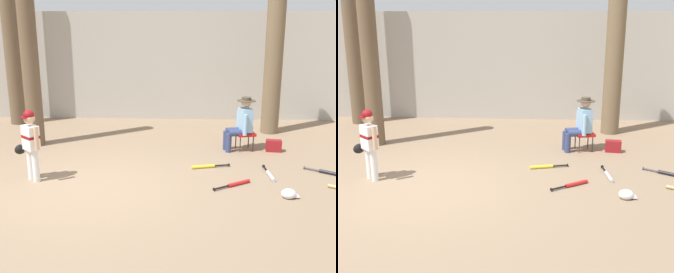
% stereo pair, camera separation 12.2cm
% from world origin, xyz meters
% --- Properties ---
extents(ground_plane, '(60.00, 60.00, 0.00)m').
position_xyz_m(ground_plane, '(0.00, 0.00, 0.00)').
color(ground_plane, '#897056').
extents(concrete_back_wall, '(18.00, 0.36, 3.07)m').
position_xyz_m(concrete_back_wall, '(0.00, 5.61, 1.53)').
color(concrete_back_wall, '#ADA89E').
rests_on(concrete_back_wall, ground).
extents(tree_near_player, '(0.62, 0.62, 5.16)m').
position_xyz_m(tree_near_player, '(-1.80, 2.60, 2.26)').
color(tree_near_player, brown).
rests_on(tree_near_player, ground).
extents(tree_behind_spectator, '(0.75, 0.75, 4.16)m').
position_xyz_m(tree_behind_spectator, '(3.85, 3.97, 1.70)').
color(tree_behind_spectator, brown).
rests_on(tree_behind_spectator, ground).
extents(young_ballplayer, '(0.58, 0.43, 1.31)m').
position_xyz_m(young_ballplayer, '(-1.08, 0.36, 0.74)').
color(young_ballplayer, white).
rests_on(young_ballplayer, ground).
extents(folding_stool, '(0.47, 0.47, 0.41)m').
position_xyz_m(folding_stool, '(3.00, 2.39, 0.36)').
color(folding_stool, red).
rests_on(folding_stool, ground).
extents(seated_spectator, '(0.68, 0.54, 1.20)m').
position_xyz_m(seated_spectator, '(2.90, 2.37, 0.64)').
color(seated_spectator, navy).
rests_on(seated_spectator, ground).
extents(handbag_beside_stool, '(0.36, 0.22, 0.26)m').
position_xyz_m(handbag_beside_stool, '(3.63, 2.31, 0.13)').
color(handbag_beside_stool, maroon).
rests_on(handbag_beside_stool, ground).
extents(tree_far_left, '(0.60, 0.60, 5.50)m').
position_xyz_m(tree_far_left, '(-3.04, 4.71, 2.46)').
color(tree_far_left, brown).
rests_on(tree_far_left, ground).
extents(bat_black_composite, '(0.65, 0.48, 0.07)m').
position_xyz_m(bat_black_composite, '(4.38, 0.90, 0.03)').
color(bat_black_composite, black).
rests_on(bat_black_composite, ground).
extents(bat_red_barrel, '(0.69, 0.48, 0.07)m').
position_xyz_m(bat_red_barrel, '(2.57, 0.24, 0.03)').
color(bat_red_barrel, red).
rests_on(bat_red_barrel, ground).
extents(bat_yellow_trainer, '(0.77, 0.25, 0.07)m').
position_xyz_m(bat_yellow_trainer, '(2.09, 1.14, 0.03)').
color(bat_yellow_trainer, yellow).
rests_on(bat_yellow_trainer, ground).
extents(bat_aluminum_silver, '(0.12, 0.78, 0.07)m').
position_xyz_m(bat_aluminum_silver, '(3.26, 0.72, 0.03)').
color(bat_aluminum_silver, '#B7BCC6').
rests_on(bat_aluminum_silver, ground).
extents(batting_helmet_white, '(0.29, 0.22, 0.17)m').
position_xyz_m(batting_helmet_white, '(3.37, -0.25, 0.07)').
color(batting_helmet_white, silver).
rests_on(batting_helmet_white, ground).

